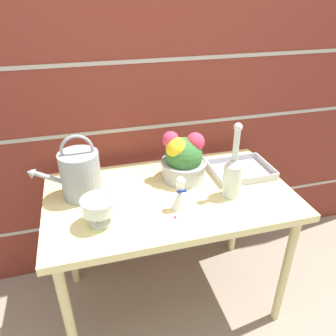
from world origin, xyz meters
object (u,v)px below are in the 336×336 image
at_px(glass_decanter, 233,174).
at_px(wire_tray, 241,171).
at_px(crystal_pedestal_bowl, 98,207).
at_px(figurine_vase, 180,196).
at_px(flower_planter, 183,159).
at_px(watering_can, 80,174).

bearing_deg(glass_decanter, wire_tray, 52.12).
height_order(crystal_pedestal_bowl, figurine_vase, figurine_vase).
xyz_separation_m(crystal_pedestal_bowl, flower_planter, (0.45, 0.26, 0.03)).
distance_m(flower_planter, figurine_vase, 0.27).
relative_size(glass_decanter, wire_tray, 1.17).
height_order(glass_decanter, figurine_vase, glass_decanter).
xyz_separation_m(watering_can, glass_decanter, (0.68, -0.19, 0.00)).
bearing_deg(glass_decanter, flower_planter, 129.46).
bearing_deg(figurine_vase, watering_can, 152.12).
height_order(crystal_pedestal_bowl, flower_planter, flower_planter).
height_order(glass_decanter, wire_tray, glass_decanter).
height_order(watering_can, glass_decanter, glass_decanter).
distance_m(watering_can, figurine_vase, 0.47).
bearing_deg(figurine_vase, crystal_pedestal_bowl, -177.51).
relative_size(flower_planter, glass_decanter, 0.69).
bearing_deg(watering_can, glass_decanter, -15.26).
distance_m(flower_planter, wire_tray, 0.33).
xyz_separation_m(glass_decanter, figurine_vase, (-0.26, -0.03, -0.05)).
bearing_deg(figurine_vase, wire_tray, 28.06).
height_order(watering_can, wire_tray, watering_can).
distance_m(glass_decanter, figurine_vase, 0.27).
relative_size(watering_can, flower_planter, 1.29).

